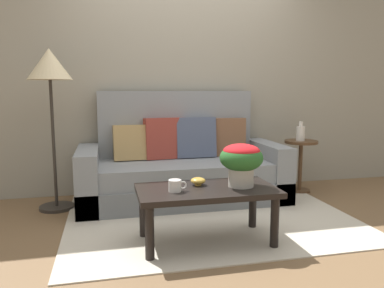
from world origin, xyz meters
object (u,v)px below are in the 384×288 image
object	(u,v)px
couch	(181,167)
coffee_mug	(175,186)
side_table	(301,157)
coffee_table	(207,196)
table_vase	(301,133)
floor_lamp	(50,75)
potted_plant	(241,159)
snack_bowl	(198,181)

from	to	relation	value
couch	coffee_mug	distance (m)	1.26
couch	side_table	xyz separation A→B (m)	(1.36, -0.03, 0.06)
coffee_table	coffee_mug	size ratio (longest dim) A/B	7.71
side_table	table_vase	distance (m)	0.27
side_table	coffee_mug	distance (m)	2.03
side_table	floor_lamp	bearing A→B (deg)	-179.37
couch	floor_lamp	xyz separation A→B (m)	(-1.25, -0.06, 0.94)
coffee_mug	coffee_table	bearing A→B (deg)	10.44
coffee_mug	table_vase	distance (m)	2.02
couch	side_table	size ratio (longest dim) A/B	3.57
coffee_table	coffee_mug	world-z (taller)	coffee_mug
couch	table_vase	distance (m)	1.38
couch	potted_plant	world-z (taller)	couch
floor_lamp	potted_plant	distance (m)	1.96
couch	coffee_mug	world-z (taller)	couch
potted_plant	floor_lamp	bearing A→B (deg)	142.45
couch	coffee_mug	size ratio (longest dim) A/B	15.63
floor_lamp	couch	bearing A→B (deg)	2.58
coffee_mug	side_table	bearing A→B (deg)	35.80
floor_lamp	snack_bowl	xyz separation A→B (m)	(1.16, -1.03, -0.82)
coffee_table	table_vase	size ratio (longest dim) A/B	4.80
couch	coffee_table	distance (m)	1.17
coffee_mug	snack_bowl	size ratio (longest dim) A/B	1.17
couch	table_vase	bearing A→B (deg)	-1.70
couch	coffee_table	size ratio (longest dim) A/B	2.03
floor_lamp	table_vase	bearing A→B (deg)	0.36
side_table	potted_plant	xyz separation A→B (m)	(-1.14, -1.16, 0.23)
side_table	table_vase	bearing A→B (deg)	-148.42
coffee_mug	snack_bowl	xyz separation A→B (m)	(0.20, 0.14, -0.01)
coffee_mug	table_vase	xyz separation A→B (m)	(1.63, 1.18, 0.21)
coffee_mug	snack_bowl	bearing A→B (deg)	33.96
snack_bowl	floor_lamp	bearing A→B (deg)	138.52
potted_plant	coffee_mug	world-z (taller)	potted_plant
couch	coffee_table	bearing A→B (deg)	-92.14
couch	coffee_table	xyz separation A→B (m)	(-0.04, -1.17, 0.02)
side_table	couch	bearing A→B (deg)	178.84
snack_bowl	table_vase	xyz separation A→B (m)	(1.43, 1.04, 0.22)
coffee_mug	table_vase	world-z (taller)	table_vase
side_table	coffee_mug	xyz separation A→B (m)	(-1.65, -1.19, 0.06)
coffee_table	coffee_mug	xyz separation A→B (m)	(-0.25, -0.05, 0.11)
potted_plant	snack_bowl	size ratio (longest dim) A/B	2.84
potted_plant	table_vase	bearing A→B (deg)	45.56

